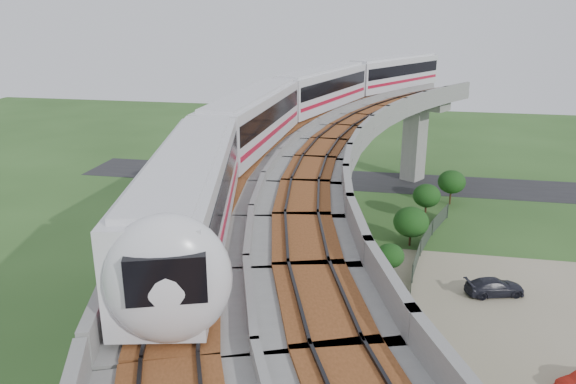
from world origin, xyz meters
name	(u,v)px	position (x,y,z in m)	size (l,w,h in m)	color
ground	(281,305)	(0.00, 0.00, 0.00)	(160.00, 160.00, 0.00)	#2A4C1E
dirt_lot	(504,344)	(14.00, -2.00, 0.02)	(18.00, 26.00, 0.04)	gray
asphalt_road	(333,179)	(0.00, 30.00, 0.01)	(60.00, 8.00, 0.03)	#232326
viaduct	(342,181)	(3.84, 0.00, 9.05)	(19.58, 73.98, 11.40)	#99968E
metro_train	(316,104)	(0.95, 8.45, 12.31)	(15.11, 60.69, 3.64)	silver
fence	(430,310)	(9.75, 0.00, 0.75)	(3.87, 38.73, 1.50)	#2D382D
tree_0	(452,182)	(12.78, 23.45, 2.40)	(2.76, 2.76, 3.58)	#382314
tree_1	(427,196)	(10.11, 18.27, 2.47)	(2.56, 2.56, 3.56)	#382314
tree_2	(411,222)	(8.63, 12.00, 2.11)	(2.97, 2.97, 3.37)	#382314
tree_3	(390,256)	(7.03, 4.68, 2.18)	(2.05, 2.05, 3.06)	#382314
tree_4	(390,292)	(7.15, 0.17, 1.65)	(2.08, 2.08, 2.54)	#382314
tree_5	(384,346)	(6.97, -6.51, 1.97)	(2.85, 2.85, 3.18)	#382314
car_dark	(495,287)	(14.32, 4.28, 0.63)	(1.66, 4.09, 1.19)	black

